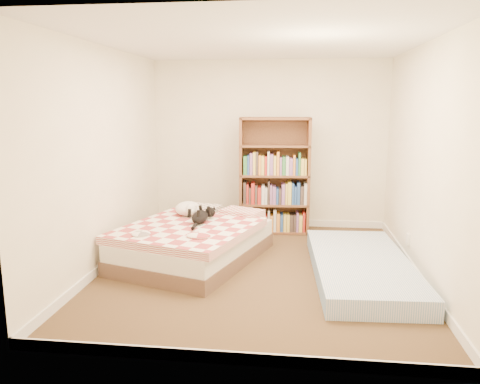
# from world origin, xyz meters

# --- Properties ---
(room) EXTENTS (3.51, 4.01, 2.51)m
(room) POSITION_xyz_m (0.00, 0.00, 1.20)
(room) COLOR #48311F
(room) RESTS_ON ground
(bed) EXTENTS (1.83, 2.20, 0.50)m
(bed) POSITION_xyz_m (-0.79, 0.27, 0.23)
(bed) COLOR brown
(bed) RESTS_ON room
(bookshelf) EXTENTS (1.02, 0.40, 1.67)m
(bookshelf) POSITION_xyz_m (0.11, 1.63, 0.60)
(bookshelf) COLOR #522D1C
(bookshelf) RESTS_ON room
(floor_mattress) EXTENTS (1.12, 2.28, 0.20)m
(floor_mattress) POSITION_xyz_m (1.14, -0.07, 0.10)
(floor_mattress) COLOR #769BC5
(floor_mattress) RESTS_ON room
(black_cat) EXTENTS (0.33, 0.70, 0.16)m
(black_cat) POSITION_xyz_m (-0.72, 0.33, 0.52)
(black_cat) COLOR black
(black_cat) RESTS_ON bed
(white_dog) EXTENTS (0.40, 0.43, 0.18)m
(white_dog) POSITION_xyz_m (-0.94, 0.64, 0.54)
(white_dog) COLOR silver
(white_dog) RESTS_ON bed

